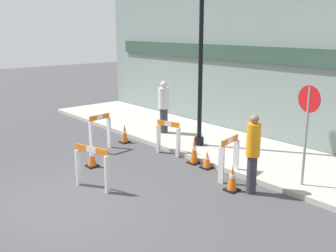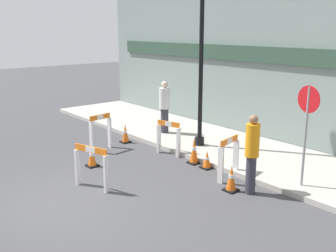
% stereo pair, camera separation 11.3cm
% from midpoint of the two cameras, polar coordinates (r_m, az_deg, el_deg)
% --- Properties ---
extents(ground_plane, '(60.00, 60.00, 0.00)m').
position_cam_midpoint_polar(ground_plane, '(8.49, -18.06, -11.88)').
color(ground_plane, '#424244').
extents(sidewalk_slab, '(18.00, 3.16, 0.13)m').
position_cam_midpoint_polar(sidewalk_slab, '(11.89, 10.04, -3.54)').
color(sidewalk_slab, '#ADA89E').
rests_on(sidewalk_slab, ground_plane).
extents(storefront_facade, '(18.00, 0.22, 5.50)m').
position_cam_midpoint_polar(storefront_facade, '(12.70, 15.44, 9.66)').
color(storefront_facade, gray).
rests_on(storefront_facade, ground_plane).
extents(streetlamp_post, '(0.44, 0.44, 5.74)m').
position_cam_midpoint_polar(streetlamp_post, '(11.59, 4.59, 14.86)').
color(streetlamp_post, black).
rests_on(streetlamp_post, sidewalk_slab).
extents(stop_sign, '(0.59, 0.13, 2.29)m').
position_cam_midpoint_polar(stop_sign, '(9.13, 19.24, 0.90)').
color(stop_sign, gray).
rests_on(stop_sign, sidewalk_slab).
extents(barricade_0, '(0.78, 0.32, 1.01)m').
position_cam_midpoint_polar(barricade_0, '(11.41, -0.24, -1.60)').
color(barricade_0, white).
rests_on(barricade_0, ground_plane).
extents(barricade_1, '(0.24, 0.76, 1.10)m').
position_cam_midpoint_polar(barricade_1, '(12.03, -10.09, -0.78)').
color(barricade_1, white).
rests_on(barricade_1, ground_plane).
extents(barricade_2, '(0.93, 0.42, 1.01)m').
position_cam_midpoint_polar(barricade_2, '(9.19, -11.31, -5.66)').
color(barricade_2, white).
rests_on(barricade_2, ground_plane).
extents(barricade_3, '(0.31, 0.82, 1.05)m').
position_cam_midpoint_polar(barricade_3, '(9.72, 8.54, -4.42)').
color(barricade_3, white).
rests_on(barricade_3, ground_plane).
extents(traffic_cone_0, '(0.30, 0.30, 0.62)m').
position_cam_midpoint_polar(traffic_cone_0, '(12.76, -6.56, -1.12)').
color(traffic_cone_0, black).
rests_on(traffic_cone_0, ground_plane).
extents(traffic_cone_1, '(0.30, 0.30, 0.61)m').
position_cam_midpoint_polar(traffic_cone_1, '(9.10, 8.95, -7.53)').
color(traffic_cone_1, black).
rests_on(traffic_cone_1, ground_plane).
extents(traffic_cone_2, '(0.30, 0.30, 0.74)m').
position_cam_midpoint_polar(traffic_cone_2, '(10.76, 3.52, -3.61)').
color(traffic_cone_2, black).
rests_on(traffic_cone_2, ground_plane).
extents(traffic_cone_3, '(0.30, 0.30, 0.47)m').
position_cam_midpoint_polar(traffic_cone_3, '(10.46, 5.39, -4.93)').
color(traffic_cone_3, black).
rests_on(traffic_cone_3, ground_plane).
extents(traffic_cone_4, '(0.30, 0.30, 0.57)m').
position_cam_midpoint_polar(traffic_cone_4, '(10.71, -11.27, -4.42)').
color(traffic_cone_4, black).
rests_on(traffic_cone_4, ground_plane).
extents(person_worker, '(0.36, 0.36, 1.81)m').
position_cam_midpoint_polar(person_worker, '(8.82, 11.85, -3.60)').
color(person_worker, '#33333D').
rests_on(person_worker, ground_plane).
extents(person_pedestrian, '(0.44, 0.44, 1.76)m').
position_cam_midpoint_polar(person_pedestrian, '(13.27, -0.86, 3.01)').
color(person_pedestrian, '#33333D').
rests_on(person_pedestrian, sidewalk_slab).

